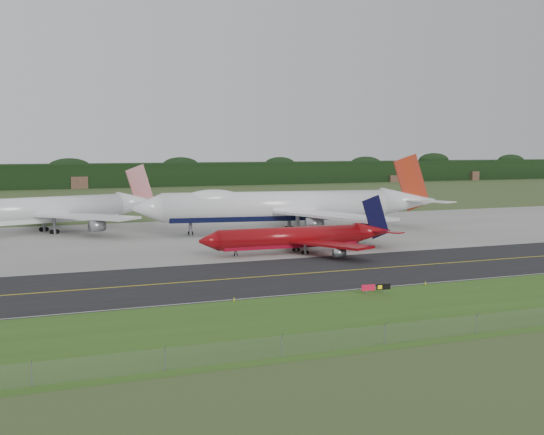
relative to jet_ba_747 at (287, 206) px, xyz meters
The scene contains 14 objects.
ground 53.04m from the jet_ba_747, 106.35° to the right, with size 600.00×600.00×0.00m, color #3D4B23.
grass_verge 87.02m from the jet_ba_747, 99.83° to the right, with size 400.00×30.00×0.01m, color #2E5519.
taxiway 56.86m from the jet_ba_747, 105.21° to the right, with size 400.00×32.00×0.02m, color black.
apron 16.18m from the jet_ba_747, behind, with size 400.00×78.00×0.01m, color gray.
taxiway_centreline 56.85m from the jet_ba_747, 105.21° to the right, with size 400.00×0.40×0.00m, color gold.
taxiway_edge_line 71.85m from the jet_ba_747, 101.95° to the right, with size 400.00×0.25×0.00m, color silver.
perimeter_fence 99.76m from the jet_ba_747, 98.55° to the right, with size 320.00×0.10×320.00m.
horizon_treeline 223.75m from the jet_ba_747, 93.80° to the left, with size 700.00×25.00×12.00m.
jet_ba_747 is the anchor object (origin of this frame).
jet_red_737 34.43m from the jet_ba_747, 109.75° to the right, with size 40.98×33.51×11.09m.
jet_star_tail 58.08m from the jet_ba_747, 156.54° to the left, with size 60.89×49.87×16.27m.
taxiway_sign 77.23m from the jet_ba_747, 104.71° to the right, with size 4.40×0.68×1.47m.
edge_marker_left 81.62m from the jet_ba_747, 119.24° to the right, with size 0.16×0.16×0.50m, color yellow.
edge_marker_center 71.82m from the jet_ba_747, 97.02° to the right, with size 0.16×0.16×0.50m, color yellow.
Camera 1 is at (-59.95, -115.87, 21.11)m, focal length 50.00 mm.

